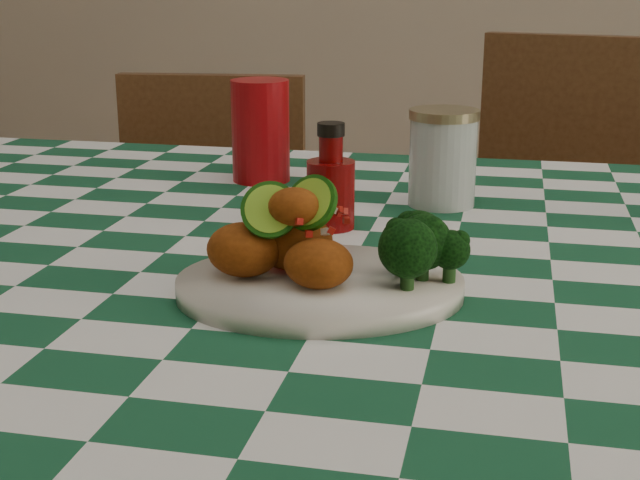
% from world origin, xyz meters
% --- Properties ---
extents(plate, '(0.31, 0.27, 0.02)m').
position_xyz_m(plate, '(-0.01, -0.16, 0.80)').
color(plate, silver).
rests_on(plate, dining_table).
extents(fried_chicken_pile, '(0.13, 0.10, 0.09)m').
position_xyz_m(fried_chicken_pile, '(-0.03, -0.16, 0.85)').
color(fried_chicken_pile, '#8E3C0D').
rests_on(fried_chicken_pile, plate).
extents(broccoli_side, '(0.08, 0.08, 0.06)m').
position_xyz_m(broccoli_side, '(0.08, -0.15, 0.83)').
color(broccoli_side, black).
rests_on(broccoli_side, plate).
extents(red_tumbler, '(0.09, 0.09, 0.15)m').
position_xyz_m(red_tumbler, '(-0.20, 0.29, 0.86)').
color(red_tumbler, '#9B080D').
rests_on(red_tumbler, dining_table).
extents(ketchup_bottle, '(0.07, 0.07, 0.13)m').
position_xyz_m(ketchup_bottle, '(-0.05, 0.07, 0.85)').
color(ketchup_bottle, '#610405').
rests_on(ketchup_bottle, dining_table).
extents(mason_jar, '(0.11, 0.11, 0.12)m').
position_xyz_m(mason_jar, '(0.07, 0.21, 0.85)').
color(mason_jar, '#B2BCBA').
rests_on(mason_jar, dining_table).
extents(wooden_chair_left, '(0.44, 0.45, 0.87)m').
position_xyz_m(wooden_chair_left, '(-0.45, 0.68, 0.43)').
color(wooden_chair_left, '#472814').
rests_on(wooden_chair_left, ground).
extents(wooden_chair_right, '(0.53, 0.55, 0.95)m').
position_xyz_m(wooden_chair_right, '(0.26, 0.77, 0.48)').
color(wooden_chair_right, '#472814').
rests_on(wooden_chair_right, ground).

